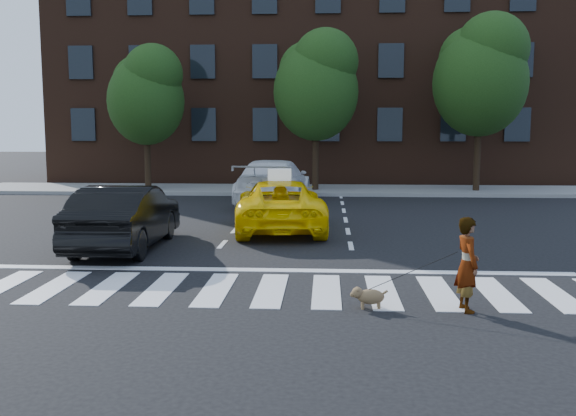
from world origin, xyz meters
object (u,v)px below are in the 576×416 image
Objects in this scene: tree_mid at (317,81)px; black_sedan at (125,217)px; woman at (467,264)px; white_suv at (274,182)px; tree_left at (146,92)px; taxi at (280,205)px; tree_right at (481,71)px; dog at (368,296)px.

black_sedan is at bearing -108.24° from tree_mid.
black_sedan is 8.56m from woman.
white_suv is 14.49m from woman.
woman is (10.20, -18.10, -3.68)m from tree_left.
tree_left reaches higher than taxi.
tree_left is 12.75m from taxi.
woman is (3.56, -7.87, 0.05)m from taxi.
tree_left is at bearing 180.00° from tree_right.
white_suv is 3.82× the size of woman.
taxi is 1.10× the size of black_sedan.
tree_left is 20.45m from dog.
dog is at bearing 104.56° from white_suv.
tree_right reaches higher than black_sedan.
tree_right is 19.14m from woman.
white_suv is (-0.68, 5.99, 0.13)m from taxi.
white_suv reaches higher than black_sedan.
white_suv is at bearing -35.42° from tree_left.
black_sedan reaches higher than taxi.
tree_left reaches higher than dog.
tree_left is 0.92× the size of tree_mid.
tree_left is 4.27× the size of woman.
tree_mid is at bearing 91.97° from dog.
tree_right is at bearing -132.96° from taxi.
black_sedan is 7.55× the size of dog.
white_suv is (-1.54, -4.24, -4.01)m from tree_mid.
tree_right reaches higher than tree_mid.
tree_mid is 6.03m from white_suv.
tree_mid is at bearing -100.22° from taxi.
woman is (2.70, -18.10, -4.09)m from tree_mid.
black_sedan is 0.80× the size of white_suv.
tree_left is 14.11m from black_sedan.
tree_right is (14.50, -0.00, 0.82)m from tree_left.
tree_left is at bearing -62.42° from taxi.
tree_mid is 11.06m from taxi.
tree_left is at bearing 19.56° from woman.
tree_right reaches higher than woman.
tree_left is 1.12× the size of white_suv.
white_suv is at bearing 7.14° from woman.
white_suv is (5.96, -4.24, -3.60)m from tree_left.
tree_mid is 0.92× the size of tree_right.
woman reaches higher than taxi.
tree_left is 1.26× the size of taxi.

